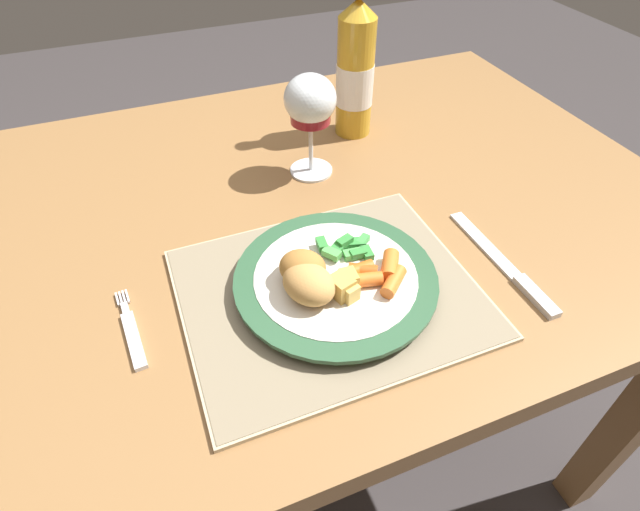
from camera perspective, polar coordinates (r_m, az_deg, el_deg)
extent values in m
plane|color=#383333|center=(1.34, -1.54, -20.04)|extent=(6.00, 6.00, 0.00)
cube|color=olive|center=(0.77, -2.54, 4.95)|extent=(1.17, 0.81, 0.04)
cube|color=olive|center=(1.13, 32.46, -15.00)|extent=(0.06, 0.06, 0.70)
cube|color=olive|center=(1.30, -30.46, -5.02)|extent=(0.06, 0.06, 0.70)
cube|color=olive|center=(1.44, 13.19, 6.14)|extent=(0.06, 0.06, 0.70)
cube|color=tan|center=(0.62, 1.03, -4.29)|extent=(0.35, 0.29, 0.01)
cube|color=#807259|center=(0.61, 1.04, -4.07)|extent=(0.35, 0.29, 0.00)
cylinder|color=silver|center=(0.61, 1.78, -3.14)|extent=(0.20, 0.20, 0.01)
cylinder|color=#2D5638|center=(0.61, 1.79, -2.55)|extent=(0.25, 0.25, 0.01)
cylinder|color=silver|center=(0.60, 1.80, -2.32)|extent=(0.20, 0.20, 0.00)
ellipsoid|color=tan|center=(0.57, -1.28, -3.26)|extent=(0.08, 0.08, 0.04)
ellipsoid|color=#B77F3D|center=(0.59, -1.98, -1.41)|extent=(0.06, 0.07, 0.03)
ellipsoid|color=#A87033|center=(0.58, -2.00, -1.40)|extent=(0.07, 0.07, 0.04)
cube|color=#338438|center=(0.63, 5.39, 0.28)|extent=(0.01, 0.02, 0.01)
cube|color=#338438|center=(0.63, 1.64, 0.66)|extent=(0.03, 0.03, 0.01)
cube|color=green|center=(0.65, 4.93, 1.74)|extent=(0.02, 0.02, 0.01)
cube|color=#338438|center=(0.63, 0.21, 1.32)|extent=(0.01, 0.02, 0.01)
cube|color=#338438|center=(0.64, 4.03, 1.40)|extent=(0.03, 0.02, 0.01)
cube|color=#338438|center=(0.62, 4.40, 0.21)|extent=(0.02, 0.01, 0.01)
cube|color=#4CA84C|center=(0.62, 1.34, 0.25)|extent=(0.02, 0.03, 0.01)
cube|color=#338438|center=(0.63, 2.83, 1.63)|extent=(0.02, 0.02, 0.01)
cube|color=#4CA84C|center=(0.63, 3.82, 0.15)|extent=(0.03, 0.02, 0.01)
cylinder|color=orange|center=(0.61, 8.00, -1.12)|extent=(0.04, 0.05, 0.02)
cylinder|color=orange|center=(0.59, 5.57, -2.75)|extent=(0.04, 0.02, 0.02)
cylinder|color=orange|center=(0.59, 8.40, -2.95)|extent=(0.04, 0.04, 0.02)
cylinder|color=#CC5119|center=(0.60, 4.91, -1.76)|extent=(0.04, 0.03, 0.02)
cylinder|color=orange|center=(0.60, 4.51, -1.65)|extent=(0.04, 0.02, 0.02)
cube|color=silver|center=(0.61, -20.50, -9.04)|extent=(0.02, 0.09, 0.01)
cube|color=silver|center=(0.64, -21.35, -5.71)|extent=(0.01, 0.02, 0.01)
cube|color=silver|center=(0.66, -21.15, -4.35)|extent=(0.00, 0.02, 0.00)
cube|color=silver|center=(0.66, -21.48, -4.45)|extent=(0.00, 0.02, 0.00)
cube|color=silver|center=(0.66, -21.82, -4.56)|extent=(0.00, 0.02, 0.00)
cube|color=silver|center=(0.66, -22.15, -4.66)|extent=(0.00, 0.02, 0.00)
cube|color=silver|center=(0.72, 18.25, 1.24)|extent=(0.02, 0.14, 0.00)
cube|color=#B2B2B7|center=(0.66, 23.49, -4.28)|extent=(0.02, 0.07, 0.01)
cylinder|color=silver|center=(0.82, -1.02, 9.73)|extent=(0.07, 0.07, 0.00)
cylinder|color=silver|center=(0.80, -1.06, 12.37)|extent=(0.01, 0.01, 0.08)
ellipsoid|color=silver|center=(0.76, -1.13, 17.45)|extent=(0.08, 0.08, 0.07)
cylinder|color=maroon|center=(0.77, -1.11, 15.90)|extent=(0.06, 0.06, 0.03)
cylinder|color=gold|center=(0.89, 4.01, 19.52)|extent=(0.06, 0.06, 0.20)
cone|color=gold|center=(0.86, 4.41, 26.44)|extent=(0.06, 0.06, 0.03)
cylinder|color=white|center=(0.90, 3.98, 18.95)|extent=(0.06, 0.06, 0.07)
cube|color=#DBB256|center=(0.57, 3.30, -4.11)|extent=(0.02, 0.03, 0.02)
cube|color=gold|center=(0.57, 2.46, -3.57)|extent=(0.03, 0.03, 0.03)
cube|color=gold|center=(0.58, 2.70, -3.18)|extent=(0.03, 0.03, 0.02)
cube|color=gold|center=(0.58, 3.27, -2.80)|extent=(0.02, 0.02, 0.02)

